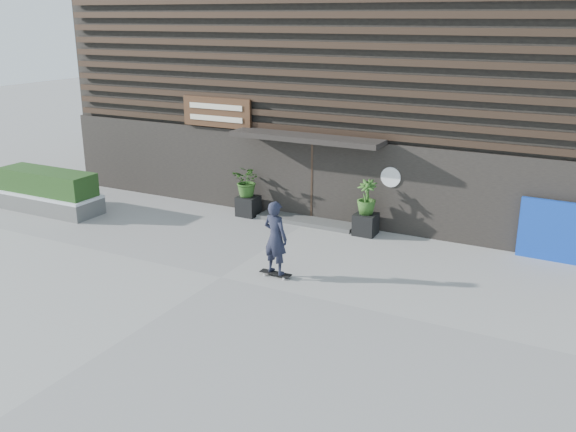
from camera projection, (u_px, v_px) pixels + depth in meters
The scene contains 12 objects.
ground at pixel (221, 277), 14.68m from camera, with size 80.00×80.00×0.00m, color #989590.
entrance_step at pixel (307, 221), 18.54m from camera, with size 3.00×0.80×0.12m, color #464644.
planter_pot_left at pixel (248, 206), 19.14m from camera, with size 0.60×0.60×0.60m, color black.
bamboo_left at pixel (248, 181), 18.90m from camera, with size 0.86×0.75×0.96m, color #2D591E.
planter_pot_right at pixel (366, 224), 17.46m from camera, with size 0.60×0.60×0.60m, color black.
bamboo_right at pixel (367, 197), 17.22m from camera, with size 0.54×0.54×0.96m, color #2D591E.
raised_bed at pixel (50, 203), 19.64m from camera, with size 3.50×1.20×0.50m, color #535350.
snow_layer at pixel (49, 194), 19.55m from camera, with size 3.50×1.20×0.08m, color white.
hedge at pixel (47, 182), 19.44m from camera, with size 3.30×1.00×0.70m, color #1D3D16.
blue_tarp at pixel (553, 231), 15.46m from camera, with size 1.64×0.12×1.54m, color #0C32A3.
building at pixel (376, 71), 21.87m from camera, with size 18.00×11.00×8.00m.
skateboarder at pixel (275, 238), 14.43m from camera, with size 0.78×0.54×1.83m.
Camera 1 is at (7.67, -11.28, 5.83)m, focal length 39.29 mm.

